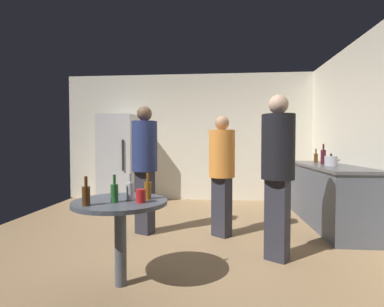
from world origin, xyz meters
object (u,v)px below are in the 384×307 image
(person_in_orange_shirt, at_px, (222,166))
(beer_bottle_amber, at_px, (148,190))
(foreground_table, at_px, (120,213))
(beer_bottle_brown, at_px, (86,195))
(wine_bottle_on_counter, at_px, (323,156))
(beer_bottle_green, at_px, (114,192))
(person_in_black_shirt, at_px, (278,164))
(beer_bottle_on_counter, at_px, (316,158))
(beer_bottle_clear, at_px, (130,191))
(kettle, at_px, (331,161))
(refrigerator, at_px, (118,159))
(person_in_navy_shirt, at_px, (145,159))
(plastic_cup_red, at_px, (141,196))

(person_in_orange_shirt, bearing_deg, beer_bottle_amber, 10.83)
(foreground_table, height_order, beer_bottle_brown, beer_bottle_brown)
(wine_bottle_on_counter, xyz_separation_m, foreground_table, (-2.45, -2.23, -0.39))
(wine_bottle_on_counter, distance_m, beer_bottle_green, 3.39)
(foreground_table, xyz_separation_m, person_in_black_shirt, (1.45, 0.68, 0.38))
(person_in_orange_shirt, bearing_deg, person_in_black_shirt, 74.37)
(beer_bottle_on_counter, bearing_deg, beer_bottle_clear, -132.99)
(kettle, distance_m, beer_bottle_green, 3.14)
(beer_bottle_amber, relative_size, beer_bottle_brown, 1.00)
(refrigerator, relative_size, beer_bottle_on_counter, 7.83)
(person_in_orange_shirt, bearing_deg, beer_bottle_clear, 7.65)
(kettle, relative_size, person_in_navy_shirt, 0.14)
(person_in_orange_shirt, distance_m, person_in_navy_shirt, 1.04)
(beer_bottle_brown, distance_m, person_in_navy_shirt, 1.69)
(foreground_table, xyz_separation_m, beer_bottle_amber, (0.22, 0.08, 0.19))
(beer_bottle_brown, xyz_separation_m, plastic_cup_red, (0.39, 0.15, -0.03))
(foreground_table, height_order, beer_bottle_green, beer_bottle_green)
(beer_bottle_clear, distance_m, person_in_orange_shirt, 1.63)
(wine_bottle_on_counter, bearing_deg, foreground_table, -137.68)
(beer_bottle_on_counter, bearing_deg, beer_bottle_brown, -133.70)
(wine_bottle_on_counter, height_order, beer_bottle_on_counter, wine_bottle_on_counter)
(beer_bottle_on_counter, relative_size, foreground_table, 0.29)
(foreground_table, bearing_deg, refrigerator, 109.32)
(person_in_black_shirt, bearing_deg, plastic_cup_red, -24.91)
(beer_bottle_green, relative_size, person_in_black_shirt, 0.13)
(refrigerator, bearing_deg, beer_bottle_clear, -69.40)
(beer_bottle_amber, bearing_deg, kettle, 39.02)
(beer_bottle_green, bearing_deg, plastic_cup_red, 3.36)
(foreground_table, height_order, beer_bottle_clear, beer_bottle_clear)
(beer_bottle_brown, distance_m, beer_bottle_green, 0.23)
(beer_bottle_green, bearing_deg, wine_bottle_on_counter, 43.19)
(beer_bottle_on_counter, height_order, beer_bottle_green, beer_bottle_on_counter)
(beer_bottle_on_counter, distance_m, plastic_cup_red, 3.44)
(beer_bottle_brown, bearing_deg, refrigerator, 105.44)
(beer_bottle_green, bearing_deg, person_in_black_shirt, 27.51)
(kettle, xyz_separation_m, foreground_table, (-2.43, -1.87, -0.34))
(plastic_cup_red, bearing_deg, beer_bottle_clear, 144.43)
(beer_bottle_on_counter, relative_size, beer_bottle_green, 1.00)
(refrigerator, distance_m, beer_bottle_clear, 3.70)
(foreground_table, relative_size, beer_bottle_brown, 3.48)
(beer_bottle_brown, bearing_deg, foreground_table, 49.14)
(beer_bottle_on_counter, xyz_separation_m, beer_bottle_brown, (-2.63, -2.75, -0.17))
(person_in_black_shirt, bearing_deg, beer_bottle_green, -28.36)
(beer_bottle_clear, bearing_deg, kettle, 38.46)
(wine_bottle_on_counter, relative_size, person_in_navy_shirt, 0.18)
(beer_bottle_green, bearing_deg, beer_bottle_brown, -141.73)
(plastic_cup_red, height_order, person_in_navy_shirt, person_in_navy_shirt)
(beer_bottle_on_counter, xyz_separation_m, plastic_cup_red, (-2.24, -2.60, -0.19))
(kettle, height_order, plastic_cup_red, kettle)
(beer_bottle_green, height_order, beer_bottle_clear, same)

